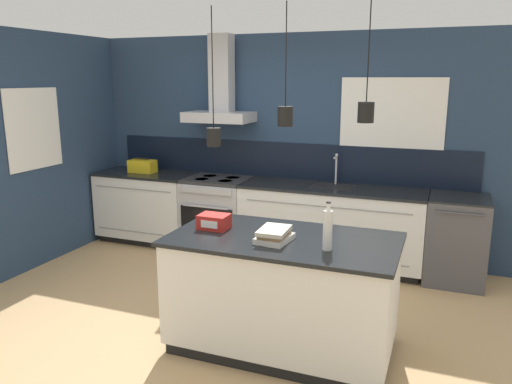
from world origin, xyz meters
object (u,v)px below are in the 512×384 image
at_px(bottle_on_island, 328,229).
at_px(book_stack, 274,235).
at_px(oven_range, 218,214).
at_px(yellow_toolbox, 142,166).
at_px(dishwasher, 456,240).
at_px(red_supply_box, 214,222).

xyz_separation_m(bottle_on_island, book_stack, (-0.41, 0.04, -0.10)).
bearing_deg(book_stack, bottle_on_island, -5.29).
distance_m(oven_range, yellow_toolbox, 1.19).
bearing_deg(dishwasher, yellow_toolbox, 180.00).
distance_m(book_stack, yellow_toolbox, 3.21).
bearing_deg(bottle_on_island, red_supply_box, 169.80).
bearing_deg(red_supply_box, oven_range, 114.82).
bearing_deg(red_supply_box, bottle_on_island, -10.20).
xyz_separation_m(bottle_on_island, yellow_toolbox, (-2.90, 2.06, -0.07)).
distance_m(dishwasher, book_stack, 2.46).
xyz_separation_m(oven_range, red_supply_box, (0.87, -1.88, 0.51)).
height_order(dishwasher, book_stack, book_stack).
bearing_deg(oven_range, yellow_toolbox, 179.76).
bearing_deg(oven_range, dishwasher, 0.09).
xyz_separation_m(dishwasher, red_supply_box, (-1.86, -1.89, 0.51)).
distance_m(book_stack, red_supply_box, 0.58).
bearing_deg(yellow_toolbox, dishwasher, -0.00).
height_order(bottle_on_island, yellow_toolbox, bottle_on_island).
height_order(oven_range, dishwasher, same).
bearing_deg(book_stack, oven_range, 125.30).
xyz_separation_m(bottle_on_island, red_supply_box, (-0.97, 0.17, -0.09)).
relative_size(oven_range, book_stack, 2.92).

